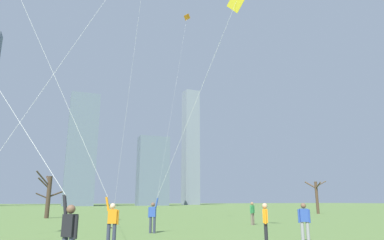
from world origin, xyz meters
The scene contains 14 objects.
kite_flyer_midfield_right_white centered at (-6.52, 2.12, 2.74)m, with size 5.57×7.68×10.12m.
kite_flyer_midfield_left_yellow centered at (0.04, 9.23, 3.46)m, with size 4.23×4.38×13.59m.
kite_flyer_midfield_center_red centered at (-5.29, 6.26, 4.56)m, with size 9.54×6.04×21.22m.
kite_flyer_foreground_left_teal centered at (-7.68, 6.94, 4.04)m, with size 7.52×6.07×18.56m.
bystander_watching_nearby centered at (2.20, 3.47, 0.90)m, with size 0.35×0.44×1.62m.
bystander_far_off_by_trees centered at (7.69, 13.36, 0.90)m, with size 0.45×0.35×1.62m.
bystander_strolling_midfield centered at (4.06, 3.35, 0.90)m, with size 0.46×0.34×1.62m.
distant_kite_high_overhead_orange centered at (7.26, 26.80, 21.72)m, with size 5.24×3.90×24.90m.
bare_tree_far_right_edge centered at (-6.49, 29.38, 2.34)m, with size 2.74×2.01×4.66m.
bare_tree_right_of_center centered at (27.33, 28.57, 2.46)m, with size 2.19×3.28×4.37m.
skyline_mid_tower_left centered at (49.40, 131.38, 25.86)m, with size 6.60×6.12×51.72m.
skyline_squat_block centered at (26.78, 111.84, 12.49)m, with size 11.24×5.48×24.98m.
skyline_wide_slab centered at (1.13, 111.37, 18.95)m, with size 9.67×9.25×37.90m.
skyline_slender_spire centered at (2.02, 129.49, 12.99)m, with size 6.52×6.00×32.28m.
Camera 1 is at (-5.81, -8.55, 1.72)m, focal length 31.33 mm.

